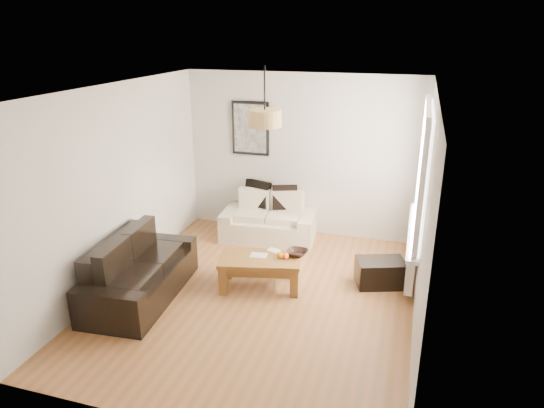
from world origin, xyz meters
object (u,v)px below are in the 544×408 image
(coffee_table, at_px, (260,272))
(ottoman, at_px, (380,273))
(loveseat_cream, at_px, (269,218))
(sofa_leather, at_px, (140,269))

(coffee_table, distance_m, ottoman, 1.60)
(loveseat_cream, distance_m, coffee_table, 1.57)
(loveseat_cream, relative_size, sofa_leather, 0.84)
(sofa_leather, xyz_separation_m, coffee_table, (1.37, 0.66, -0.17))
(sofa_leather, height_order, ottoman, sofa_leather)
(ottoman, bearing_deg, sofa_leather, -157.83)
(loveseat_cream, bearing_deg, sofa_leather, -119.89)
(loveseat_cream, distance_m, ottoman, 2.13)
(sofa_leather, relative_size, coffee_table, 1.69)
(loveseat_cream, relative_size, ottoman, 2.37)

